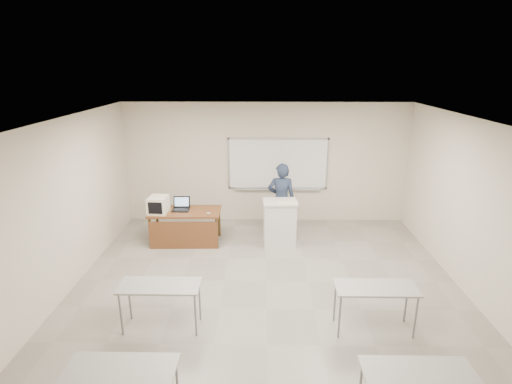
{
  "coord_description": "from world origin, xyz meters",
  "views": [
    {
      "loc": [
        -0.08,
        -5.68,
        3.84
      ],
      "look_at": [
        -0.22,
        2.2,
        1.32
      ],
      "focal_mm": 28.0,
      "sensor_mm": 36.0,
      "label": 1
    }
  ],
  "objects_px": {
    "instructor_desk": "(185,220)",
    "presenter": "(281,200)",
    "podium": "(280,223)",
    "keyboard": "(287,202)",
    "crt_monitor": "(158,205)",
    "mouse": "(209,213)",
    "laptop": "(181,207)",
    "whiteboard": "(278,164)"
  },
  "relations": [
    {
      "from": "instructor_desk",
      "to": "mouse",
      "type": "distance_m",
      "value": 0.59
    },
    {
      "from": "instructor_desk",
      "to": "laptop",
      "type": "xyz_separation_m",
      "value": [
        -0.1,
        0.19,
        0.25
      ]
    },
    {
      "from": "laptop",
      "to": "presenter",
      "type": "distance_m",
      "value": 2.29
    },
    {
      "from": "crt_monitor",
      "to": "laptop",
      "type": "height_order",
      "value": "crt_monitor"
    },
    {
      "from": "mouse",
      "to": "keyboard",
      "type": "xyz_separation_m",
      "value": [
        1.7,
        -0.02,
        0.27
      ]
    },
    {
      "from": "instructor_desk",
      "to": "laptop",
      "type": "relative_size",
      "value": 4.23
    },
    {
      "from": "mouse",
      "to": "keyboard",
      "type": "bearing_deg",
      "value": -0.5
    },
    {
      "from": "instructor_desk",
      "to": "podium",
      "type": "relative_size",
      "value": 1.53
    },
    {
      "from": "whiteboard",
      "to": "presenter",
      "type": "bearing_deg",
      "value": -86.32
    },
    {
      "from": "whiteboard",
      "to": "keyboard",
      "type": "bearing_deg",
      "value": -84.55
    },
    {
      "from": "whiteboard",
      "to": "mouse",
      "type": "distance_m",
      "value": 2.32
    },
    {
      "from": "podium",
      "to": "keyboard",
      "type": "bearing_deg",
      "value": -41.61
    },
    {
      "from": "instructor_desk",
      "to": "laptop",
      "type": "distance_m",
      "value": 0.33
    },
    {
      "from": "keyboard",
      "to": "whiteboard",
      "type": "bearing_deg",
      "value": 96.31
    },
    {
      "from": "laptop",
      "to": "presenter",
      "type": "xyz_separation_m",
      "value": [
        2.26,
        0.38,
        0.06
      ]
    },
    {
      "from": "whiteboard",
      "to": "instructor_desk",
      "type": "bearing_deg",
      "value": -144.82
    },
    {
      "from": "laptop",
      "to": "keyboard",
      "type": "bearing_deg",
      "value": -7.94
    },
    {
      "from": "instructor_desk",
      "to": "keyboard",
      "type": "height_order",
      "value": "keyboard"
    },
    {
      "from": "laptop",
      "to": "whiteboard",
      "type": "bearing_deg",
      "value": 29.66
    },
    {
      "from": "crt_monitor",
      "to": "keyboard",
      "type": "height_order",
      "value": "crt_monitor"
    },
    {
      "from": "laptop",
      "to": "presenter",
      "type": "height_order",
      "value": "presenter"
    },
    {
      "from": "crt_monitor",
      "to": "keyboard",
      "type": "xyz_separation_m",
      "value": [
        2.8,
        -0.1,
        0.1
      ]
    },
    {
      "from": "instructor_desk",
      "to": "mouse",
      "type": "xyz_separation_m",
      "value": [
        0.55,
        -0.09,
        0.21
      ]
    },
    {
      "from": "instructor_desk",
      "to": "podium",
      "type": "bearing_deg",
      "value": -0.98
    },
    {
      "from": "mouse",
      "to": "presenter",
      "type": "bearing_deg",
      "value": 22.51
    },
    {
      "from": "keyboard",
      "to": "instructor_desk",
      "type": "bearing_deg",
      "value": 178.12
    },
    {
      "from": "crt_monitor",
      "to": "mouse",
      "type": "bearing_deg",
      "value": 0.16
    },
    {
      "from": "podium",
      "to": "mouse",
      "type": "distance_m",
      "value": 1.58
    },
    {
      "from": "whiteboard",
      "to": "presenter",
      "type": "height_order",
      "value": "whiteboard"
    },
    {
      "from": "podium",
      "to": "crt_monitor",
      "type": "distance_m",
      "value": 2.68
    },
    {
      "from": "instructor_desk",
      "to": "crt_monitor",
      "type": "relative_size",
      "value": 3.47
    },
    {
      "from": "presenter",
      "to": "instructor_desk",
      "type": "bearing_deg",
      "value": 18.26
    },
    {
      "from": "mouse",
      "to": "laptop",
      "type": "bearing_deg",
      "value": 157.17
    },
    {
      "from": "keyboard",
      "to": "presenter",
      "type": "distance_m",
      "value": 0.71
    },
    {
      "from": "whiteboard",
      "to": "laptop",
      "type": "distance_m",
      "value": 2.64
    },
    {
      "from": "whiteboard",
      "to": "podium",
      "type": "bearing_deg",
      "value": -89.94
    },
    {
      "from": "laptop",
      "to": "mouse",
      "type": "relative_size",
      "value": 4.04
    },
    {
      "from": "instructor_desk",
      "to": "presenter",
      "type": "bearing_deg",
      "value": 13.56
    },
    {
      "from": "crt_monitor",
      "to": "presenter",
      "type": "xyz_separation_m",
      "value": [
        2.71,
        0.59,
        -0.06
      ]
    },
    {
      "from": "instructor_desk",
      "to": "presenter",
      "type": "height_order",
      "value": "presenter"
    },
    {
      "from": "laptop",
      "to": "crt_monitor",
      "type": "bearing_deg",
      "value": -156.73
    },
    {
      "from": "crt_monitor",
      "to": "instructor_desk",
      "type": "bearing_deg",
      "value": 5.38
    }
  ]
}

